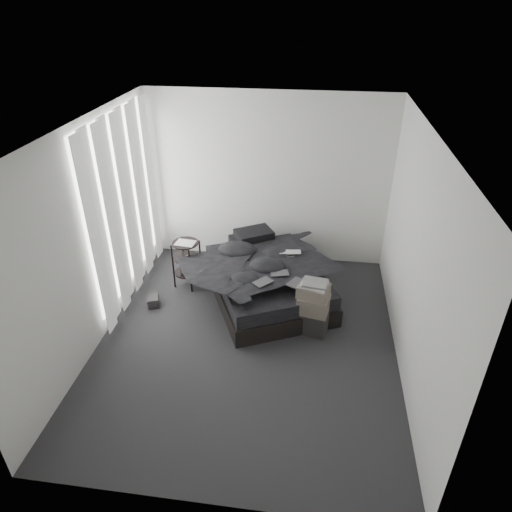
# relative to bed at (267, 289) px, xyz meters

# --- Properties ---
(floor) EXTENTS (3.60, 4.20, 0.01)m
(floor) POSITION_rel_bed_xyz_m (-0.13, -0.97, -0.13)
(floor) COLOR #2A2A2C
(floor) RESTS_ON ground
(ceiling) EXTENTS (3.60, 4.20, 0.01)m
(ceiling) POSITION_rel_bed_xyz_m (-0.13, -0.97, 2.47)
(ceiling) COLOR white
(ceiling) RESTS_ON ground
(wall_back) EXTENTS (3.60, 0.01, 2.60)m
(wall_back) POSITION_rel_bed_xyz_m (-0.13, 1.13, 1.17)
(wall_back) COLOR white
(wall_back) RESTS_ON ground
(wall_front) EXTENTS (3.60, 0.01, 2.60)m
(wall_front) POSITION_rel_bed_xyz_m (-0.13, -3.07, 1.17)
(wall_front) COLOR white
(wall_front) RESTS_ON ground
(wall_left) EXTENTS (0.01, 4.20, 2.60)m
(wall_left) POSITION_rel_bed_xyz_m (-1.93, -0.97, 1.17)
(wall_left) COLOR white
(wall_left) RESTS_ON ground
(wall_right) EXTENTS (0.01, 4.20, 2.60)m
(wall_right) POSITION_rel_bed_xyz_m (1.67, -0.97, 1.17)
(wall_right) COLOR white
(wall_right) RESTS_ON ground
(window_left) EXTENTS (0.02, 2.00, 2.30)m
(window_left) POSITION_rel_bed_xyz_m (-1.91, -0.07, 1.22)
(window_left) COLOR white
(window_left) RESTS_ON wall_left
(curtain_left) EXTENTS (0.06, 2.12, 2.48)m
(curtain_left) POSITION_rel_bed_xyz_m (-1.86, -0.07, 1.15)
(curtain_left) COLOR white
(curtain_left) RESTS_ON wall_left
(bed) EXTENTS (2.06, 2.28, 0.25)m
(bed) POSITION_rel_bed_xyz_m (0.00, 0.00, 0.00)
(bed) COLOR black
(bed) RESTS_ON floor
(mattress) EXTENTS (1.98, 2.20, 0.20)m
(mattress) POSITION_rel_bed_xyz_m (0.00, -0.00, 0.23)
(mattress) COLOR black
(mattress) RESTS_ON bed
(duvet) EXTENTS (1.91, 2.02, 0.22)m
(duvet) POSITION_rel_bed_xyz_m (0.02, -0.04, 0.43)
(duvet) COLOR black
(duvet) RESTS_ON mattress
(pillow_lower) EXTENTS (0.67, 0.58, 0.13)m
(pillow_lower) POSITION_rel_bed_xyz_m (-0.34, 0.64, 0.39)
(pillow_lower) COLOR black
(pillow_lower) RESTS_ON mattress
(pillow_upper) EXTENTS (0.63, 0.58, 0.12)m
(pillow_upper) POSITION_rel_bed_xyz_m (-0.28, 0.65, 0.51)
(pillow_upper) COLOR black
(pillow_upper) RESTS_ON pillow_lower
(laptop) EXTENTS (0.32, 0.22, 0.02)m
(laptop) POSITION_rel_bed_xyz_m (0.29, 0.18, 0.55)
(laptop) COLOR silver
(laptop) RESTS_ON duvet
(comic_a) EXTENTS (0.27, 0.28, 0.01)m
(comic_a) POSITION_rel_bed_xyz_m (0.00, -0.54, 0.54)
(comic_a) COLOR black
(comic_a) RESTS_ON duvet
(comic_b) EXTENTS (0.26, 0.20, 0.01)m
(comic_b) POSITION_rel_bed_xyz_m (0.19, -0.31, 0.55)
(comic_b) COLOR black
(comic_b) RESTS_ON duvet
(comic_c) EXTENTS (0.25, 0.28, 0.01)m
(comic_c) POSITION_rel_bed_xyz_m (0.41, -0.51, 0.56)
(comic_c) COLOR black
(comic_c) RESTS_ON duvet
(side_stand) EXTENTS (0.47, 0.47, 0.69)m
(side_stand) POSITION_rel_bed_xyz_m (-1.18, 0.15, 0.22)
(side_stand) COLOR black
(side_stand) RESTS_ON floor
(papers) EXTENTS (0.29, 0.23, 0.01)m
(papers) POSITION_rel_bed_xyz_m (-1.17, 0.14, 0.57)
(papers) COLOR white
(papers) RESTS_ON side_stand
(floor_books) EXTENTS (0.20, 0.24, 0.14)m
(floor_books) POSITION_rel_bed_xyz_m (-1.52, -0.42, -0.06)
(floor_books) COLOR black
(floor_books) RESTS_ON floor
(box_lower) EXTENTS (0.46, 0.40, 0.29)m
(box_lower) POSITION_rel_bed_xyz_m (0.64, -0.64, 0.02)
(box_lower) COLOR black
(box_lower) RESTS_ON floor
(box_mid) EXTENTS (0.42, 0.36, 0.22)m
(box_mid) POSITION_rel_bed_xyz_m (0.65, -0.65, 0.28)
(box_mid) COLOR #645A4F
(box_mid) RESTS_ON box_lower
(box_upper) EXTENTS (0.42, 0.38, 0.16)m
(box_upper) POSITION_rel_bed_xyz_m (0.64, -0.64, 0.47)
(box_upper) COLOR #645A4F
(box_upper) RESTS_ON box_mid
(art_book_white) EXTENTS (0.35, 0.31, 0.03)m
(art_book_white) POSITION_rel_bed_xyz_m (0.64, -0.64, 0.56)
(art_book_white) COLOR silver
(art_book_white) RESTS_ON box_upper
(art_book_snake) EXTENTS (0.33, 0.28, 0.03)m
(art_book_snake) POSITION_rel_bed_xyz_m (0.65, -0.65, 0.59)
(art_book_snake) COLOR silver
(art_book_snake) RESTS_ON art_book_white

